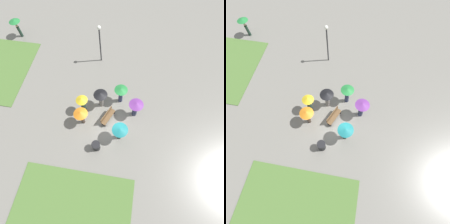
% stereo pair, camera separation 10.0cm
% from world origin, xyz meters
% --- Properties ---
extents(ground_plane, '(90.00, 90.00, 0.00)m').
position_xyz_m(ground_plane, '(0.00, 0.00, 0.00)').
color(ground_plane, slate).
extents(lawn_patch_far, '(7.50, 5.40, 0.06)m').
position_xyz_m(lawn_patch_far, '(3.74, 11.22, 0.03)').
color(lawn_patch_far, '#4C7033').
rests_on(lawn_patch_far, ground_plane).
extents(park_bench, '(1.58, 1.00, 0.90)m').
position_xyz_m(park_bench, '(0.30, 0.22, 0.46)').
color(park_bench, brown).
rests_on(park_bench, ground_plane).
extents(lamp_post, '(0.32, 0.32, 3.83)m').
position_xyz_m(lamp_post, '(6.40, 1.90, 2.51)').
color(lamp_post, '#2D2D30').
rests_on(lamp_post, ground_plane).
extents(trash_bin, '(0.63, 0.63, 0.93)m').
position_xyz_m(trash_bin, '(-2.25, 0.62, 0.47)').
color(trash_bin, '#232326').
rests_on(trash_bin, ground_plane).
extents(crowd_person_purple, '(1.12, 1.12, 1.89)m').
position_xyz_m(crowd_person_purple, '(1.05, -1.89, 1.33)').
color(crowd_person_purple, '#282D47').
rests_on(crowd_person_purple, ground_plane).
extents(crowd_person_yellow, '(0.92, 0.92, 1.95)m').
position_xyz_m(crowd_person_yellow, '(0.75, 2.26, 1.28)').
color(crowd_person_yellow, '#1E3328').
rests_on(crowd_person_yellow, ground_plane).
extents(crowd_person_black, '(1.10, 1.10, 1.84)m').
position_xyz_m(crowd_person_black, '(1.48, 0.94, 1.30)').
color(crowd_person_black, slate).
rests_on(crowd_person_black, ground_plane).
extents(crowd_person_orange, '(1.07, 1.07, 1.82)m').
position_xyz_m(crowd_person_orange, '(-0.32, 2.10, 1.43)').
color(crowd_person_orange, '#47382D').
rests_on(crowd_person_orange, ground_plane).
extents(crowd_person_green, '(1.06, 1.06, 1.87)m').
position_xyz_m(crowd_person_green, '(2.15, -0.58, 1.31)').
color(crowd_person_green, '#282D47').
rests_on(crowd_person_green, ground_plane).
extents(crowd_person_teal, '(1.16, 1.16, 1.85)m').
position_xyz_m(crowd_person_teal, '(-1.14, -0.96, 1.41)').
color(crowd_person_teal, '#1E3328').
rests_on(crowd_person_teal, ground_plane).
extents(lone_walker_far_path, '(1.07, 1.07, 1.91)m').
position_xyz_m(lone_walker_far_path, '(8.33, 10.87, 1.45)').
color(lone_walker_far_path, '#1E3328').
rests_on(lone_walker_far_path, ground_plane).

